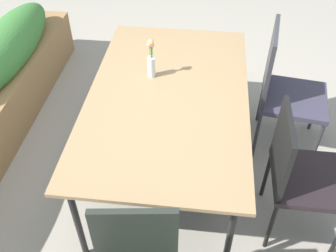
# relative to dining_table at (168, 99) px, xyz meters

# --- Properties ---
(ground_plane) EXTENTS (12.00, 12.00, 0.00)m
(ground_plane) POSITION_rel_dining_table_xyz_m (0.00, 0.08, -0.70)
(ground_plane) COLOR gray
(dining_table) EXTENTS (1.79, 1.07, 0.74)m
(dining_table) POSITION_rel_dining_table_xyz_m (0.00, 0.00, 0.00)
(dining_table) COLOR #8C704C
(dining_table) RESTS_ON ground
(chair_near_left) EXTENTS (0.47, 0.47, 0.94)m
(chair_near_left) POSITION_rel_dining_table_xyz_m (-0.40, -0.85, -0.16)
(chair_near_left) COLOR black
(chair_near_left) RESTS_ON ground
(chair_near_right) EXTENTS (0.56, 0.56, 1.03)m
(chair_near_right) POSITION_rel_dining_table_xyz_m (0.42, -0.84, -0.13)
(chair_near_right) COLOR #343141
(chair_near_right) RESTS_ON ground
(flower_vase) EXTENTS (0.05, 0.05, 0.29)m
(flower_vase) POSITION_rel_dining_table_xyz_m (0.20, 0.14, 0.18)
(flower_vase) COLOR silver
(flower_vase) RESTS_ON dining_table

